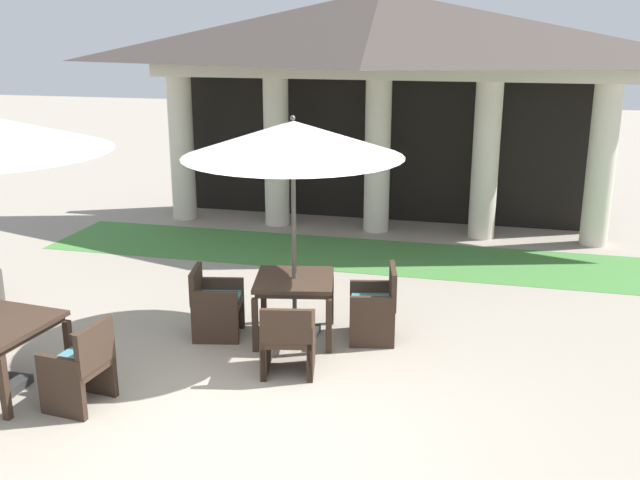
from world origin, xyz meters
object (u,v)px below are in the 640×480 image
(patio_chair_mid_left_south, at_px, (288,339))
(patio_table_mid_left, at_px, (294,286))
(patio_chair_mid_left_west, at_px, (215,304))
(patio_chair_mid_left_east, at_px, (375,306))
(patio_umbrella_mid_left, at_px, (293,141))
(patio_chair_near_foreground_east, at_px, (81,368))

(patio_chair_mid_left_south, bearing_deg, patio_table_mid_left, 90.00)
(patio_chair_mid_left_west, distance_m, patio_chair_mid_left_east, 1.93)
(patio_chair_mid_left_south, distance_m, patio_chair_mid_left_east, 1.36)
(patio_umbrella_mid_left, height_order, patio_chair_mid_left_south, patio_umbrella_mid_left)
(patio_chair_mid_left_south, bearing_deg, patio_umbrella_mid_left, 90.00)
(patio_table_mid_left, height_order, patio_chair_mid_left_west, patio_chair_mid_left_west)
(patio_chair_near_foreground_east, xyz_separation_m, patio_chair_mid_left_east, (2.53, 2.30, 0.00))
(patio_table_mid_left, relative_size, patio_umbrella_mid_left, 0.40)
(patio_table_mid_left, relative_size, patio_chair_mid_left_south, 1.32)
(patio_umbrella_mid_left, distance_m, patio_chair_mid_left_west, 2.20)
(patio_table_mid_left, bearing_deg, patio_chair_mid_left_south, -78.56)
(patio_umbrella_mid_left, relative_size, patio_chair_mid_left_east, 2.97)
(patio_chair_near_foreground_east, xyz_separation_m, patio_chair_mid_left_west, (0.65, 1.92, 0.00))
(patio_umbrella_mid_left, distance_m, patio_chair_mid_left_south, 2.21)
(patio_chair_mid_left_west, relative_size, patio_chair_mid_left_south, 1.04)
(patio_chair_mid_left_south, bearing_deg, patio_chair_near_foreground_east, -158.09)
(patio_chair_mid_left_west, distance_m, patio_chair_mid_left_south, 1.36)
(patio_umbrella_mid_left, xyz_separation_m, patio_chair_mid_left_east, (0.95, 0.19, -1.97))
(patio_table_mid_left, distance_m, patio_chair_mid_left_west, 0.99)
(patio_chair_near_foreground_east, height_order, patio_chair_mid_left_east, patio_chair_mid_left_east)
(patio_chair_mid_left_south, xyz_separation_m, patio_chair_mid_left_east, (0.76, 1.13, 0.02))
(patio_umbrella_mid_left, height_order, patio_chair_mid_left_west, patio_umbrella_mid_left)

